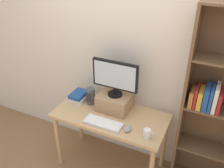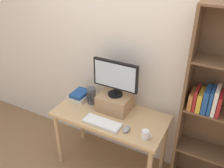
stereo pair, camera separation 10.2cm
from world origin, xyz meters
name	(u,v)px [view 2 (the right image)]	position (x,y,z in m)	size (l,w,h in m)	color
ground_plane	(110,163)	(0.00, 0.00, 0.00)	(12.00, 12.00, 0.00)	olive
back_wall	(127,55)	(0.00, 0.38, 1.30)	(7.00, 0.08, 2.60)	beige
desk	(110,122)	(0.00, 0.00, 0.65)	(1.22, 0.59, 0.74)	tan
bookshelf_unit	(218,110)	(1.02, 0.23, 1.00)	(0.68, 0.28, 1.97)	brown
riser_box	(115,102)	(-0.01, 0.13, 0.83)	(0.35, 0.30, 0.18)	#A87F56
computer_monitor	(115,77)	(-0.01, 0.13, 1.15)	(0.50, 0.16, 0.39)	black
keyboard	(102,123)	(0.00, -0.17, 0.76)	(0.41, 0.15, 0.02)	silver
computer_mouse	(126,129)	(0.27, -0.16, 0.76)	(0.06, 0.10, 0.04)	#99999E
book_stack	(79,96)	(-0.47, 0.10, 0.79)	(0.20, 0.22, 0.10)	silver
coffee_mug	(146,135)	(0.47, -0.18, 0.79)	(0.10, 0.07, 0.10)	white
desk_speaker	(92,96)	(-0.30, 0.10, 0.84)	(0.10, 0.10, 0.20)	#4C4C51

